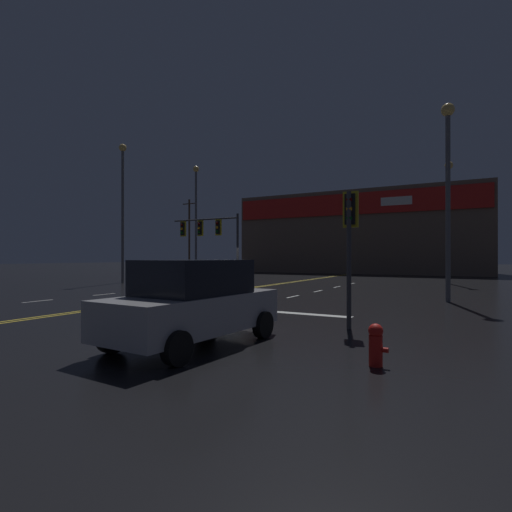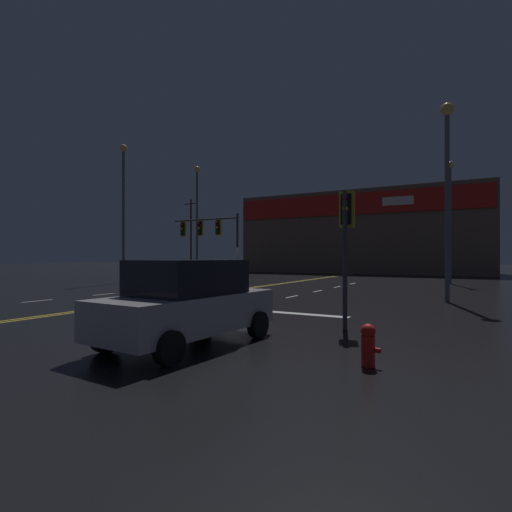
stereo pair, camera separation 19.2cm
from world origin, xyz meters
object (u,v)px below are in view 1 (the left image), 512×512
object	(u,v)px
traffic_signal_corner_southeast	(350,227)
parked_car	(194,302)
traffic_signal_median	(208,232)
streetlight_median_approach	(196,207)
streetlight_near_left	(449,205)
streetlight_far_left	(448,173)
streetlight_near_right	(123,195)
fire_hydrant	(376,344)

from	to	relation	value
traffic_signal_corner_southeast	parked_car	distance (m)	4.80
traffic_signal_median	traffic_signal_corner_southeast	distance (m)	15.23
traffic_signal_median	streetlight_median_approach	world-z (taller)	streetlight_median_approach
streetlight_near_left	streetlight_far_left	distance (m)	12.80
traffic_signal_corner_southeast	streetlight_median_approach	size ratio (longest dim) A/B	0.36
traffic_signal_corner_southeast	streetlight_near_right	distance (m)	23.22
streetlight_near_right	traffic_signal_corner_southeast	bearing A→B (deg)	-27.95
traffic_signal_median	traffic_signal_corner_southeast	bearing A→B (deg)	-39.76
streetlight_near_left	parked_car	size ratio (longest dim) A/B	2.00
traffic_signal_median	parked_car	bearing A→B (deg)	-55.51
traffic_signal_corner_southeast	streetlight_far_left	bearing A→B (deg)	76.51
traffic_signal_corner_southeast	fire_hydrant	distance (m)	4.47
traffic_signal_corner_southeast	streetlight_near_left	world-z (taller)	streetlight_near_left
streetlight_median_approach	streetlight_near_left	bearing A→B (deg)	4.31
streetlight_near_right	streetlight_far_left	xyz separation A→B (m)	(22.23, -2.42, -1.02)
streetlight_median_approach	streetlight_far_left	xyz separation A→B (m)	(22.02, -11.17, -1.06)
parked_car	streetlight_near_right	bearing A→B (deg)	140.91
traffic_signal_corner_southeast	parked_car	world-z (taller)	traffic_signal_corner_southeast
streetlight_median_approach	parked_car	distance (m)	29.62
traffic_signal_median	streetlight_near_left	bearing A→B (deg)	40.95
traffic_signal_corner_southeast	streetlight_median_approach	distance (m)	28.20
parked_car	traffic_signal_corner_southeast	bearing A→B (deg)	56.19
traffic_signal_corner_southeast	parked_car	xyz separation A→B (m)	(-2.47, -3.69, -1.80)
streetlight_near_left	streetlight_median_approach	distance (m)	21.51
parked_car	streetlight_far_left	bearing A→B (deg)	69.59
streetlight_far_left	fire_hydrant	xyz separation A→B (m)	(-0.56, -11.83, -5.15)
streetlight_near_left	fire_hydrant	world-z (taller)	streetlight_near_left
streetlight_near_right	streetlight_far_left	size ratio (longest dim) A/B	1.22
streetlight_near_right	fire_hydrant	size ratio (longest dim) A/B	13.78
fire_hydrant	parked_car	xyz separation A→B (m)	(-3.90, -0.18, 0.55)
traffic_signal_median	fire_hydrant	xyz separation A→B (m)	(13.12, -13.24, -3.13)
parked_car	streetlight_near_left	bearing A→B (deg)	81.09
streetlight_median_approach	streetlight_far_left	size ratio (longest dim) A/B	1.22
streetlight_near_right	fire_hydrant	world-z (taller)	streetlight_near_right
streetlight_near_right	fire_hydrant	xyz separation A→B (m)	(21.66, -14.25, -6.18)
traffic_signal_median	parked_car	xyz separation A→B (m)	(9.22, -13.42, -2.58)
traffic_signal_median	streetlight_near_right	xyz separation A→B (m)	(-8.54, 1.01, 3.04)
streetlight_median_approach	streetlight_near_right	bearing A→B (deg)	-91.38
streetlight_median_approach	parked_car	bearing A→B (deg)	-52.87
traffic_signal_corner_southeast	parked_car	size ratio (longest dim) A/B	0.85
streetlight_near_left	parked_car	world-z (taller)	streetlight_near_left
traffic_signal_median	streetlight_near_right	distance (m)	9.12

